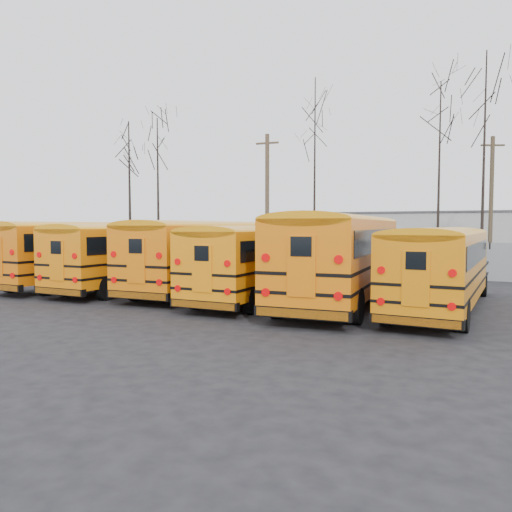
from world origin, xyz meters
The scene contains 16 objects.
ground centered at (0.00, 0.00, 0.00)m, with size 120.00×120.00×0.00m, color black.
fence centered at (0.00, 12.00, 1.00)m, with size 40.00×0.04×2.00m, color gray.
distant_building centered at (2.00, 32.00, 2.00)m, with size 22.00×8.00×4.00m, color #ADADA8.
bus_a centered at (-7.97, 1.84, 1.82)m, with size 3.00×11.18×3.10m.
bus_b centered at (-4.89, 1.75, 1.75)m, with size 2.77×10.74×2.98m.
bus_c centered at (-1.71, 2.25, 1.83)m, with size 2.77×11.22×3.13m.
bus_d centered at (1.47, 1.27, 1.71)m, with size 2.51×10.45×2.92m.
bus_e centered at (4.55, 1.43, 1.95)m, with size 3.33×12.02×3.33m.
bus_f centered at (7.96, 1.19, 1.67)m, with size 2.87×10.31×2.86m.
utility_pole_left centered at (-4.37, 14.77, 4.66)m, with size 1.62×0.28×9.06m.
utility_pole_right centered at (9.47, 20.45, 4.52)m, with size 1.47×0.75×8.79m.
tree_0 centered at (-17.58, 16.60, 5.71)m, with size 0.26×0.26×11.42m, color black.
tree_1 centered at (-14.68, 16.52, 5.70)m, with size 0.26×0.26×11.41m, color black.
tree_2 centered at (-1.51, 16.33, 6.45)m, with size 0.26×0.26×12.90m, color black.
tree_3 centered at (6.70, 14.25, 5.56)m, with size 0.26×0.26×11.11m, color black.
tree_4 centered at (9.03, 14.11, 6.24)m, with size 0.26×0.26×12.47m, color black.
Camera 1 is at (9.37, -16.47, 2.86)m, focal length 35.00 mm.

